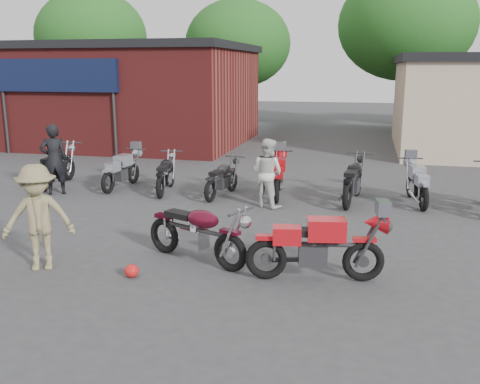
% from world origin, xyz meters
% --- Properties ---
extents(ground, '(90.00, 90.00, 0.00)m').
position_xyz_m(ground, '(0.00, 0.00, 0.00)').
color(ground, '#38383B').
extents(brick_building, '(12.00, 8.00, 4.00)m').
position_xyz_m(brick_building, '(-9.00, 14.00, 2.00)').
color(brick_building, maroon).
rests_on(brick_building, ground).
extents(tree_0, '(6.56, 6.56, 8.20)m').
position_xyz_m(tree_0, '(-14.00, 22.00, 4.10)').
color(tree_0, '#134817').
rests_on(tree_0, ground).
extents(tree_1, '(5.92, 5.92, 7.40)m').
position_xyz_m(tree_1, '(-5.00, 22.00, 3.70)').
color(tree_1, '#134817').
rests_on(tree_1, ground).
extents(tree_2, '(7.04, 7.04, 8.80)m').
position_xyz_m(tree_2, '(4.00, 22.00, 4.40)').
color(tree_2, '#134817').
rests_on(tree_2, ground).
extents(vintage_motorcycle, '(2.18, 1.45, 1.20)m').
position_xyz_m(vintage_motorcycle, '(-0.37, 0.16, 0.60)').
color(vintage_motorcycle, '#4A0919').
rests_on(vintage_motorcycle, ground).
extents(sportbike, '(2.18, 1.05, 1.21)m').
position_xyz_m(sportbike, '(1.70, -0.16, 0.61)').
color(sportbike, red).
rests_on(sportbike, ground).
extents(helmet, '(0.29, 0.29, 0.21)m').
position_xyz_m(helmet, '(-1.19, -0.73, 0.11)').
color(helmet, red).
rests_on(helmet, ground).
extents(person_dark, '(0.81, 0.74, 1.86)m').
position_xyz_m(person_dark, '(-5.60, 4.16, 0.93)').
color(person_dark, black).
rests_on(person_dark, ground).
extents(person_light, '(0.99, 0.89, 1.66)m').
position_xyz_m(person_light, '(0.08, 4.17, 0.83)').
color(person_light, silver).
rests_on(person_light, ground).
extents(person_tan, '(1.32, 1.08, 1.77)m').
position_xyz_m(person_tan, '(-2.81, -0.73, 0.89)').
color(person_tan, olive).
rests_on(person_tan, ground).
extents(row_bike_0, '(0.92, 2.20, 1.24)m').
position_xyz_m(row_bike_0, '(-6.16, 5.12, 0.62)').
color(row_bike_0, black).
rests_on(row_bike_0, ground).
extents(row_bike_1, '(0.76, 1.94, 1.10)m').
position_xyz_m(row_bike_1, '(-4.23, 5.23, 0.55)').
color(row_bike_1, gray).
rests_on(row_bike_1, ground).
extents(row_bike_2, '(0.94, 1.99, 1.11)m').
position_xyz_m(row_bike_2, '(-2.85, 5.05, 0.55)').
color(row_bike_2, black).
rests_on(row_bike_2, ground).
extents(row_bike_3, '(0.90, 1.89, 1.05)m').
position_xyz_m(row_bike_3, '(-1.25, 4.95, 0.52)').
color(row_bike_3, black).
rests_on(row_bike_3, ground).
extents(row_bike_4, '(0.90, 2.12, 1.19)m').
position_xyz_m(row_bike_4, '(0.17, 5.29, 0.60)').
color(row_bike_4, red).
rests_on(row_bike_4, ground).
extents(row_bike_5, '(0.98, 2.21, 1.24)m').
position_xyz_m(row_bike_5, '(2.08, 5.09, 0.62)').
color(row_bike_5, black).
rests_on(row_bike_5, ground).
extents(row_bike_6, '(0.91, 2.00, 1.12)m').
position_xyz_m(row_bike_6, '(3.61, 5.32, 0.56)').
color(row_bike_6, gray).
rests_on(row_bike_6, ground).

